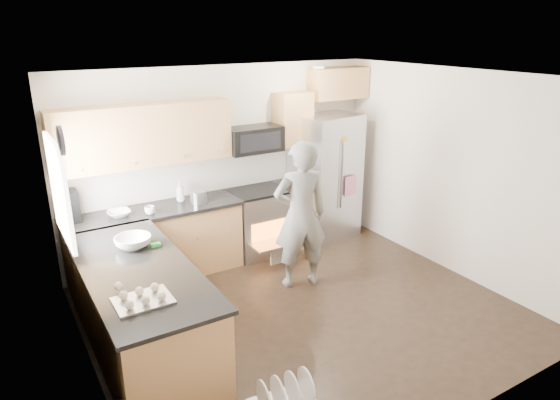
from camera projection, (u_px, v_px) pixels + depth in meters
ground at (304, 312)px, 5.65m from camera, size 4.50×4.50×0.00m
room_shell at (303, 170)px, 5.09m from camera, size 4.54×4.04×2.62m
back_cabinet_run at (193, 198)px, 6.45m from camera, size 4.45×0.64×2.50m
peninsula at (141, 309)px, 4.84m from camera, size 0.96×2.36×1.04m
stove_range at (258, 207)px, 6.96m from camera, size 0.76×0.97×1.79m
refrigerator at (325, 177)px, 7.44m from camera, size 1.02×0.85×1.87m
person at (300, 215)px, 5.98m from camera, size 0.75×0.58×1.84m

